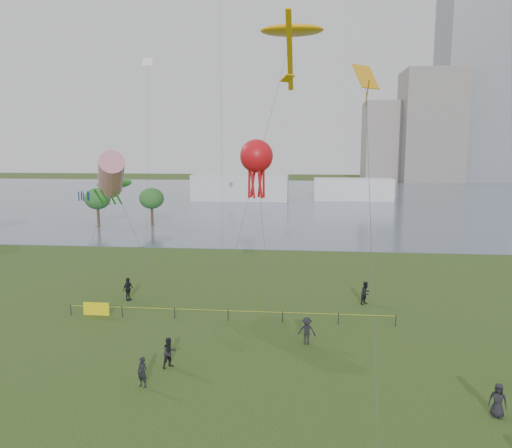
{
  "coord_description": "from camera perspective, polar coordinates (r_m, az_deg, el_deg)",
  "views": [
    {
      "loc": [
        2.91,
        -19.53,
        12.71
      ],
      "look_at": [
        0.0,
        10.0,
        8.0
      ],
      "focal_mm": 35.0,
      "sensor_mm": 36.0,
      "label": 1
    }
  ],
  "objects": [
    {
      "name": "building_mid",
      "position": [
        186.68,
        19.3,
        10.46
      ],
      "size": [
        20.0,
        20.0,
        38.0
      ],
      "primitive_type": "cube",
      "color": "slate",
      "rests_on": "ground_plane"
    },
    {
      "name": "kite_creature",
      "position": [
        44.86,
        -15.88,
        4.48
      ],
      "size": [
        2.61,
        11.81,
        9.91
      ],
      "rotation": [
        0.0,
        0.0,
        -0.12
      ],
      "color": "#3F3F42"
    },
    {
      "name": "ground_plane",
      "position": [
        23.48,
        -2.62,
        -23.76
      ],
      "size": [
        400.0,
        400.0,
        0.0
      ],
      "primitive_type": "plane",
      "color": "#233812"
    },
    {
      "name": "spectator_d",
      "position": [
        27.39,
        25.92,
        -17.66
      ],
      "size": [
        0.95,
        0.81,
        1.65
      ],
      "primitive_type": "imported",
      "rotation": [
        0.0,
        0.0,
        -0.43
      ],
      "color": "black",
      "rests_on": "ground_plane"
    },
    {
      "name": "kite_windsock",
      "position": [
        41.94,
        -16.25,
        5.39
      ],
      "size": [
        7.01,
        5.3,
        12.32
      ],
      "rotation": [
        0.0,
        0.0,
        -0.08
      ],
      "color": "#3F3F42"
    },
    {
      "name": "pavilion_right",
      "position": [
        118.49,
        11.0,
        3.91
      ],
      "size": [
        18.0,
        7.0,
        5.0
      ],
      "primitive_type": "cube",
      "color": "silver",
      "rests_on": "ground_plane"
    },
    {
      "name": "pavilion_left",
      "position": [
        115.9,
        -1.79,
        4.21
      ],
      "size": [
        22.0,
        8.0,
        6.0
      ],
      "primitive_type": "cube",
      "color": "silver",
      "rests_on": "ground_plane"
    },
    {
      "name": "tower",
      "position": [
        202.22,
        24.28,
        21.79
      ],
      "size": [
        24.0,
        24.0,
        120.0
      ],
      "primitive_type": "cube",
      "color": "slate",
      "rests_on": "ground_plane"
    },
    {
      "name": "spectator_a",
      "position": [
        30.04,
        -9.86,
        -14.29
      ],
      "size": [
        1.09,
        1.09,
        1.78
      ],
      "primitive_type": "imported",
      "rotation": [
        0.0,
        0.0,
        0.78
      ],
      "color": "black",
      "rests_on": "ground_plane"
    },
    {
      "name": "building_low",
      "position": [
        189.78,
        14.64,
        9.12
      ],
      "size": [
        16.0,
        18.0,
        28.0
      ],
      "primitive_type": "cube",
      "color": "gray",
      "rests_on": "ground_plane"
    },
    {
      "name": "trees",
      "position": [
        78.14,
        -22.55,
        2.61
      ],
      "size": [
        26.45,
        18.83,
        7.52
      ],
      "color": "#3D2D1B",
      "rests_on": "ground_plane"
    },
    {
      "name": "lake",
      "position": [
        120.24,
        4.22,
        2.94
      ],
      "size": [
        400.0,
        120.0,
        0.08
      ],
      "primitive_type": "cube",
      "color": "slate",
      "rests_on": "ground_plane"
    },
    {
      "name": "kite_octopus",
      "position": [
        34.6,
        0.05,
        7.67
      ],
      "size": [
        2.64,
        4.47,
        13.11
      ],
      "rotation": [
        0.0,
        0.0,
        -0.08
      ],
      "color": "#3F3F42"
    },
    {
      "name": "spectator_b",
      "position": [
        32.91,
        5.82,
        -12.06
      ],
      "size": [
        1.25,
        0.83,
        1.8
      ],
      "primitive_type": "imported",
      "rotation": [
        0.0,
        0.0,
        -0.15
      ],
      "color": "black",
      "rests_on": "ground_plane"
    },
    {
      "name": "fence",
      "position": [
        38.44,
        -12.4,
        -9.63
      ],
      "size": [
        24.07,
        0.07,
        1.05
      ],
      "color": "black",
      "rests_on": "ground_plane"
    },
    {
      "name": "spectator_g",
      "position": [
        41.48,
        12.43,
        -7.7
      ],
      "size": [
        1.12,
        1.14,
        1.86
      ],
      "primitive_type": "imported",
      "rotation": [
        0.0,
        0.0,
        0.84
      ],
      "color": "black",
      "rests_on": "ground_plane"
    },
    {
      "name": "kite_delta",
      "position": [
        29.28,
        12.5,
        14.73
      ],
      "size": [
        1.69,
        15.7,
        17.23
      ],
      "rotation": [
        0.0,
        0.0,
        0.43
      ],
      "color": "#3F3F42"
    },
    {
      "name": "kite_stingray",
      "position": [
        40.05,
        4.1,
        21.12
      ],
      "size": [
        7.27,
        9.97,
        21.59
      ],
      "rotation": [
        0.0,
        0.0,
        -0.08
      ],
      "color": "#3F3F42"
    },
    {
      "name": "spectator_f",
      "position": [
        28.17,
        -12.85,
        -16.19
      ],
      "size": [
        0.69,
        0.57,
        1.63
      ],
      "primitive_type": "imported",
      "rotation": [
        0.0,
        0.0,
        -0.35
      ],
      "color": "black",
      "rests_on": "ground_plane"
    },
    {
      "name": "spectator_c",
      "position": [
        42.79,
        -14.43,
        -7.22
      ],
      "size": [
        0.84,
        1.21,
        1.91
      ],
      "primitive_type": "imported",
      "rotation": [
        0.0,
        0.0,
        1.19
      ],
      "color": "black",
      "rests_on": "ground_plane"
    }
  ]
}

